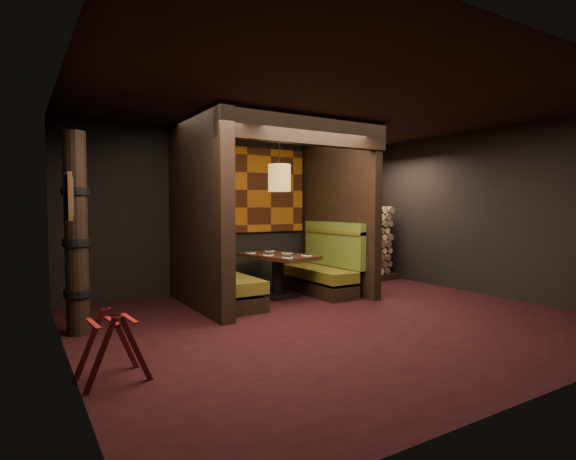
{
  "coord_description": "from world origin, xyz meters",
  "views": [
    {
      "loc": [
        -3.68,
        -4.7,
        1.53
      ],
      "look_at": [
        0.0,
        1.3,
        1.15
      ],
      "focal_mm": 28.0,
      "sensor_mm": 36.0,
      "label": 1
    }
  ],
  "objects_px": {
    "dining_table": "(278,268)",
    "firewood_stack": "(356,244)",
    "pendant_lamp": "(279,178)",
    "totem_column": "(76,235)",
    "luggage_rack": "(112,344)",
    "booth_bench_left": "(223,279)",
    "booth_bench_right": "(323,270)"
  },
  "relations": [
    {
      "from": "dining_table",
      "to": "firewood_stack",
      "type": "relative_size",
      "value": 0.85
    },
    {
      "from": "pendant_lamp",
      "to": "firewood_stack",
      "type": "xyz_separation_m",
      "value": [
        2.19,
        0.63,
        -1.24
      ]
    },
    {
      "from": "totem_column",
      "to": "firewood_stack",
      "type": "xyz_separation_m",
      "value": [
        5.33,
        1.25,
        -0.44
      ]
    },
    {
      "from": "luggage_rack",
      "to": "firewood_stack",
      "type": "height_order",
      "value": "firewood_stack"
    },
    {
      "from": "luggage_rack",
      "to": "firewood_stack",
      "type": "bearing_deg",
      "value": 29.29
    },
    {
      "from": "firewood_stack",
      "to": "booth_bench_left",
      "type": "bearing_deg",
      "value": -167.83
    },
    {
      "from": "booth_bench_left",
      "to": "totem_column",
      "type": "bearing_deg",
      "value": -165.25
    },
    {
      "from": "booth_bench_left",
      "to": "pendant_lamp",
      "type": "bearing_deg",
      "value": 3.94
    },
    {
      "from": "totem_column",
      "to": "booth_bench_right",
      "type": "bearing_deg",
      "value": 7.86
    },
    {
      "from": "booth_bench_left",
      "to": "firewood_stack",
      "type": "xyz_separation_m",
      "value": [
        3.25,
        0.7,
        0.35
      ]
    },
    {
      "from": "booth_bench_left",
      "to": "pendant_lamp",
      "type": "height_order",
      "value": "pendant_lamp"
    },
    {
      "from": "booth_bench_right",
      "to": "pendant_lamp",
      "type": "relative_size",
      "value": 1.47
    },
    {
      "from": "totem_column",
      "to": "firewood_stack",
      "type": "distance_m",
      "value": 5.5
    },
    {
      "from": "dining_table",
      "to": "totem_column",
      "type": "relative_size",
      "value": 0.61
    },
    {
      "from": "booth_bench_left",
      "to": "totem_column",
      "type": "distance_m",
      "value": 2.3
    },
    {
      "from": "pendant_lamp",
      "to": "luggage_rack",
      "type": "height_order",
      "value": "pendant_lamp"
    },
    {
      "from": "booth_bench_right",
      "to": "totem_column",
      "type": "xyz_separation_m",
      "value": [
        -3.98,
        -0.55,
        0.79
      ]
    },
    {
      "from": "luggage_rack",
      "to": "booth_bench_left",
      "type": "bearing_deg",
      "value": 48.22
    },
    {
      "from": "booth_bench_right",
      "to": "totem_column",
      "type": "bearing_deg",
      "value": -172.14
    },
    {
      "from": "pendant_lamp",
      "to": "luggage_rack",
      "type": "relative_size",
      "value": 1.68
    },
    {
      "from": "totem_column",
      "to": "dining_table",
      "type": "bearing_deg",
      "value": 12.08
    },
    {
      "from": "booth_bench_left",
      "to": "dining_table",
      "type": "distance_m",
      "value": 1.06
    },
    {
      "from": "pendant_lamp",
      "to": "booth_bench_left",
      "type": "bearing_deg",
      "value": -176.06
    },
    {
      "from": "pendant_lamp",
      "to": "totem_column",
      "type": "xyz_separation_m",
      "value": [
        -3.14,
        -0.62,
        -0.8
      ]
    },
    {
      "from": "luggage_rack",
      "to": "totem_column",
      "type": "height_order",
      "value": "totem_column"
    },
    {
      "from": "booth_bench_left",
      "to": "dining_table",
      "type": "bearing_deg",
      "value": 6.64
    },
    {
      "from": "booth_bench_left",
      "to": "pendant_lamp",
      "type": "relative_size",
      "value": 1.47
    },
    {
      "from": "pendant_lamp",
      "to": "totem_column",
      "type": "height_order",
      "value": "pendant_lamp"
    },
    {
      "from": "booth_bench_right",
      "to": "luggage_rack",
      "type": "height_order",
      "value": "booth_bench_right"
    },
    {
      "from": "totem_column",
      "to": "firewood_stack",
      "type": "bearing_deg",
      "value": 13.19
    },
    {
      "from": "dining_table",
      "to": "booth_bench_right",
      "type": "bearing_deg",
      "value": -8.32
    },
    {
      "from": "booth_bench_right",
      "to": "luggage_rack",
      "type": "xyz_separation_m",
      "value": [
        -3.9,
        -2.25,
        -0.08
      ]
    }
  ]
}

